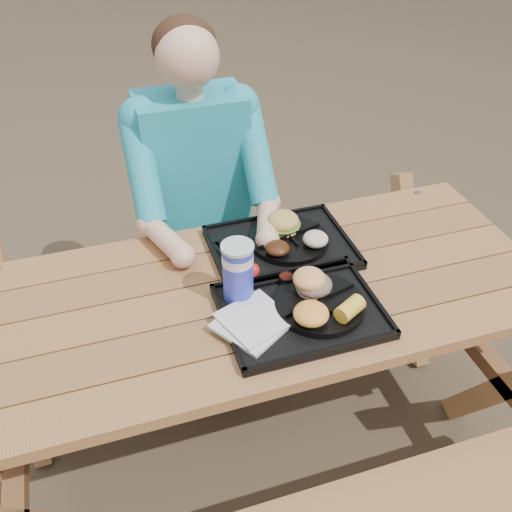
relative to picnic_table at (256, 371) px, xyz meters
name	(u,v)px	position (x,y,z in m)	size (l,w,h in m)	color
ground	(256,435)	(0.00, 0.00, -0.38)	(60.00, 60.00, 0.00)	#999999
picnic_table	(256,371)	(0.00, 0.00, 0.00)	(1.80, 1.49, 0.75)	#999999
tray_near	(301,312)	(0.09, -0.14, 0.39)	(0.45, 0.35, 0.02)	black
tray_far	(281,248)	(0.14, 0.16, 0.39)	(0.45, 0.35, 0.02)	black
plate_near	(320,304)	(0.14, -0.15, 0.41)	(0.26, 0.26, 0.02)	black
plate_far	(289,240)	(0.17, 0.17, 0.41)	(0.26, 0.26, 0.02)	black
napkin_stack	(252,323)	(-0.06, -0.16, 0.40)	(0.18, 0.18, 0.02)	silver
soda_cup	(238,273)	(-0.06, -0.03, 0.48)	(0.09, 0.09, 0.18)	#1721AF
condiment_bbq	(286,279)	(0.09, -0.02, 0.41)	(0.05, 0.05, 0.03)	#320C05
condiment_mustard	(305,276)	(0.15, -0.02, 0.41)	(0.05, 0.05, 0.03)	gold
sandwich	(314,277)	(0.15, -0.10, 0.47)	(0.10, 0.10, 0.11)	#F8A657
mac_cheese	(311,314)	(0.09, -0.21, 0.44)	(0.10, 0.10, 0.05)	#FFAC43
corn_cob	(350,309)	(0.20, -0.22, 0.44)	(0.08, 0.08, 0.05)	yellow
cutlery_far	(228,252)	(-0.04, 0.18, 0.40)	(0.02, 0.14, 0.01)	black
burger	(283,217)	(0.16, 0.22, 0.46)	(0.11, 0.11, 0.10)	gold
baked_beans	(277,248)	(0.10, 0.10, 0.43)	(0.08, 0.08, 0.04)	#411E0D
potato_salad	(316,239)	(0.23, 0.11, 0.44)	(0.08, 0.08, 0.05)	beige
diner	(199,217)	(-0.05, 0.59, 0.27)	(0.48, 0.84, 1.28)	teal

